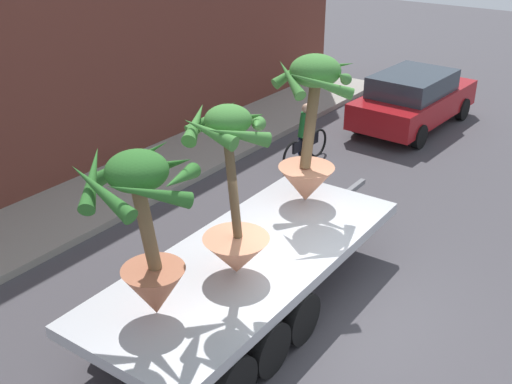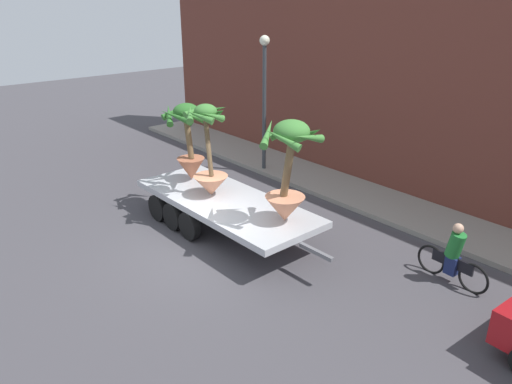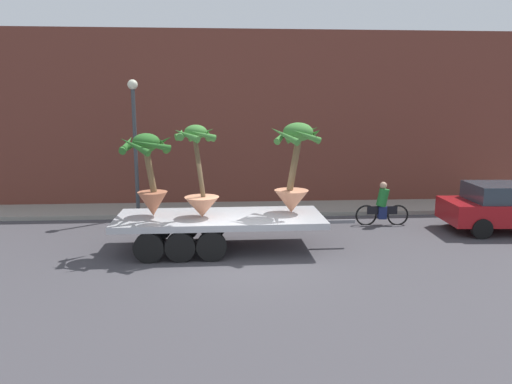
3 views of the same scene
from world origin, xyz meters
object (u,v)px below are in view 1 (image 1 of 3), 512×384
flatbed_trailer (240,274)px  potted_palm_front (146,234)px  cyclist (306,137)px  potted_palm_middle (233,208)px  potted_palm_rear (310,132)px  parked_car (414,99)px

flatbed_trailer → potted_palm_front: potted_palm_front is taller
potted_palm_front → cyclist: potted_palm_front is taller
flatbed_trailer → potted_palm_middle: (-0.30, -0.11, 1.31)m
flatbed_trailer → potted_palm_middle: 1.35m
potted_palm_middle → potted_palm_front: potted_palm_middle is taller
potted_palm_middle → cyclist: (6.12, 2.52, -1.40)m
cyclist → potted_palm_rear: bearing=-148.1°
cyclist → parked_car: (3.95, -1.08, 0.16)m
potted_palm_rear → potted_palm_front: size_ratio=1.12×
potted_palm_rear → potted_palm_front: (-4.15, -0.16, -0.05)m
potted_palm_rear → cyclist: (3.39, 2.11, -1.60)m
cyclist → potted_palm_front: bearing=-163.3°
flatbed_trailer → parked_car: 9.86m
potted_palm_rear → parked_car: size_ratio=0.58×
potted_palm_front → parked_car: 11.63m
potted_palm_front → parked_car: bearing=5.9°
parked_car → cyclist: bearing=164.7°
potted_palm_front → flatbed_trailer: bearing=-4.8°
potted_palm_middle → potted_palm_front: 1.44m
potted_palm_front → potted_palm_rear: bearing=2.1°
cyclist → parked_car: parked_car is taller
flatbed_trailer → potted_palm_rear: size_ratio=2.62×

